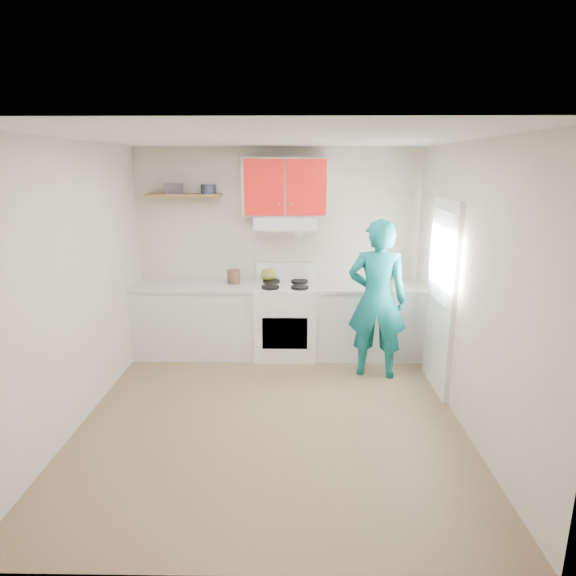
{
  "coord_description": "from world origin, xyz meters",
  "views": [
    {
      "loc": [
        0.23,
        -4.24,
        2.38
      ],
      "look_at": [
        0.15,
        0.55,
        1.15
      ],
      "focal_mm": 29.98,
      "sensor_mm": 36.0,
      "label": 1
    }
  ],
  "objects_px": {
    "tin": "(208,189)",
    "person": "(377,299)",
    "stove": "(285,320)",
    "crock": "(234,277)",
    "kettle": "(268,275)"
  },
  "relations": [
    {
      "from": "tin",
      "to": "person",
      "type": "relative_size",
      "value": 0.1
    },
    {
      "from": "stove",
      "to": "crock",
      "type": "xyz_separation_m",
      "value": [
        -0.66,
        0.1,
        0.54
      ]
    },
    {
      "from": "stove",
      "to": "kettle",
      "type": "relative_size",
      "value": 4.6
    },
    {
      "from": "tin",
      "to": "person",
      "type": "height_order",
      "value": "tin"
    },
    {
      "from": "tin",
      "to": "kettle",
      "type": "xyz_separation_m",
      "value": [
        0.72,
        0.06,
        -1.09
      ]
    },
    {
      "from": "kettle",
      "to": "person",
      "type": "bearing_deg",
      "value": -31.73
    },
    {
      "from": "stove",
      "to": "tin",
      "type": "height_order",
      "value": "tin"
    },
    {
      "from": "tin",
      "to": "stove",
      "type": "bearing_deg",
      "value": -10.5
    },
    {
      "from": "kettle",
      "to": "crock",
      "type": "relative_size",
      "value": 1.04
    },
    {
      "from": "stove",
      "to": "kettle",
      "type": "distance_m",
      "value": 0.63
    },
    {
      "from": "tin",
      "to": "crock",
      "type": "distance_m",
      "value": 1.14
    },
    {
      "from": "tin",
      "to": "person",
      "type": "xyz_separation_m",
      "value": [
        2.0,
        -0.77,
        -1.18
      ]
    },
    {
      "from": "crock",
      "to": "tin",
      "type": "bearing_deg",
      "value": 165.34
    },
    {
      "from": "stove",
      "to": "crock",
      "type": "bearing_deg",
      "value": 171.38
    },
    {
      "from": "tin",
      "to": "kettle",
      "type": "bearing_deg",
      "value": 4.59
    }
  ]
}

